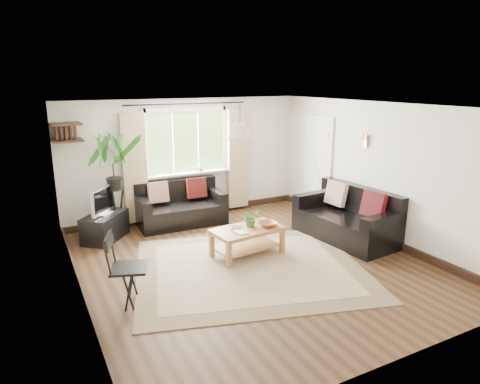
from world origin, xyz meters
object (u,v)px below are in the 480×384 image
sofa_right (346,216)px  palm_stand (115,184)px  sofa_back (181,205)px  tv_stand (105,227)px  coffee_table (247,242)px  folding_chair (129,269)px

sofa_right → palm_stand: palm_stand is taller
sofa_right → sofa_back: bearing=-137.8°
sofa_back → tv_stand: size_ratio=1.92×
sofa_right → coffee_table: size_ratio=1.64×
sofa_back → coffee_table: (0.42, -1.96, -0.16)m
coffee_table → folding_chair: size_ratio=1.21×
tv_stand → folding_chair: folding_chair is taller
sofa_back → sofa_right: bearing=-40.8°
coffee_table → sofa_right: bearing=-4.8°
coffee_table → palm_stand: (-1.64, 2.02, 0.70)m
sofa_back → sofa_right: sofa_right is taller
coffee_table → tv_stand: tv_stand is taller
sofa_back → palm_stand: size_ratio=0.90×
coffee_table → tv_stand: bearing=136.7°
sofa_right → tv_stand: bearing=-122.5°
coffee_table → tv_stand: (-1.90, 1.79, 0.00)m
sofa_back → tv_stand: bearing=-171.8°
sofa_right → folding_chair: folding_chair is taller
folding_chair → tv_stand: bearing=17.1°
sofa_back → folding_chair: size_ratio=1.80×
sofa_right → coffee_table: 1.91m
palm_stand → sofa_right: bearing=-31.7°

